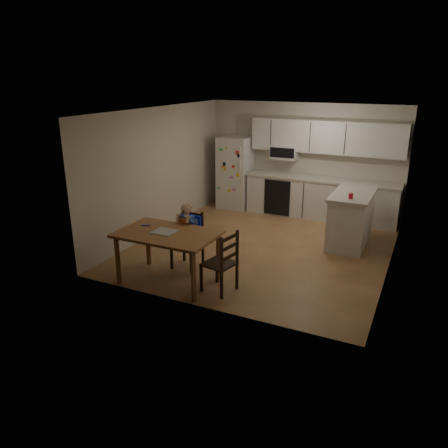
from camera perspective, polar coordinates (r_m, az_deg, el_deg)
The scene contains 10 objects.
room at distance 8.37m, azimuth 6.52°, elevation 6.17°, with size 4.52×5.01×2.51m.
refrigerator at distance 10.53m, azimuth 1.49°, elevation 6.72°, with size 0.72×0.70×1.70m, color silver.
kitchen_run at distance 9.97m, azimuth 12.57°, elevation 5.73°, with size 3.37×0.62×2.15m.
kitchen_island at distance 8.57m, azimuth 16.21°, elevation 0.67°, with size 0.71×1.36×1.01m.
red_cup at distance 8.03m, azimuth 16.24°, elevation 3.55°, with size 0.08×0.08×0.10m, color red.
dining_table at distance 6.73m, azimuth -7.35°, elevation -1.99°, with size 1.51×0.97×0.81m.
napkin at distance 6.71m, azimuth -7.79°, elevation -1.00°, with size 0.34×0.30×0.01m, color #A5A5A9.
toddler_spoon at distance 7.03m, azimuth -10.24°, elevation -0.18°, with size 0.02×0.02×0.12m, color #0C23D2.
chair_booster at distance 7.22m, azimuth -4.70°, elevation -0.61°, with size 0.43×0.43×1.12m.
chair_side at distance 6.38m, azimuth 0.03°, elevation -4.60°, with size 0.49×0.49×0.95m.
Camera 1 is at (2.66, -7.24, 3.09)m, focal length 35.00 mm.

